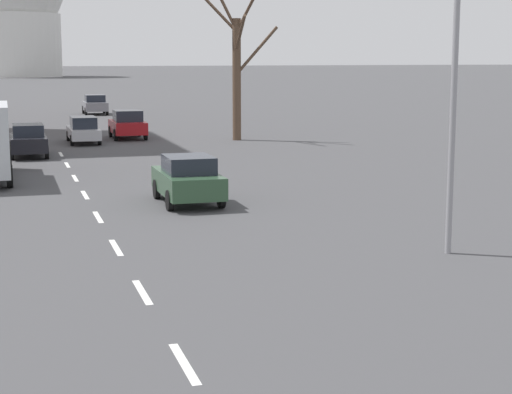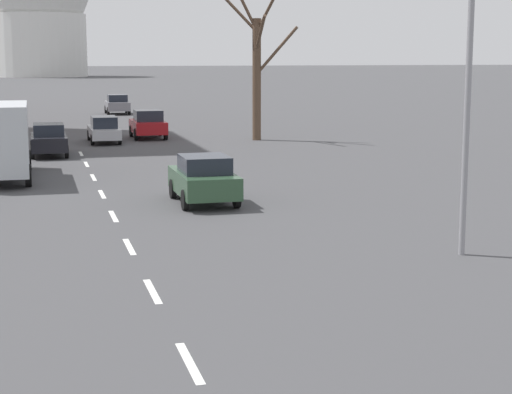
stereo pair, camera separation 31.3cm
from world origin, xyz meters
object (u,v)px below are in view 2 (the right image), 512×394
object	(u,v)px
sedan_near_right	(117,104)
sedan_far_left	(49,139)
street_lamp_right	(455,82)
sedan_near_left	(104,129)
sedan_mid_centre	(204,179)
sedan_far_right	(148,124)

from	to	relation	value
sedan_near_right	sedan_far_left	size ratio (longest dim) A/B	0.91
street_lamp_right	sedan_near_left	bearing A→B (deg)	101.20
street_lamp_right	sedan_near_right	size ratio (longest dim) A/B	1.86
sedan_near_left	sedan_mid_centre	world-z (taller)	sedan_mid_centre
sedan_mid_centre	sedan_far_right	xyz separation A→B (m)	(1.22, 23.69, 0.03)
sedan_far_left	street_lamp_right	bearing A→B (deg)	-69.42
sedan_near_right	sedan_far_left	bearing A→B (deg)	-101.90
street_lamp_right	sedan_mid_centre	distance (m)	10.89
sedan_mid_centre	sedan_far_right	bearing A→B (deg)	87.06
sedan_far_right	sedan_mid_centre	bearing A→B (deg)	-92.94
sedan_near_right	sedan_far_left	world-z (taller)	sedan_near_right
sedan_near_left	sedan_far_right	bearing A→B (deg)	34.03
sedan_mid_centre	street_lamp_right	bearing A→B (deg)	-63.90
street_lamp_right	sedan_far_right	world-z (taller)	street_lamp_right
sedan_near_left	street_lamp_right	bearing A→B (deg)	-78.80
sedan_near_left	sedan_near_right	xyz separation A→B (m)	(3.13, 24.27, 0.09)
sedan_near_left	sedan_far_left	bearing A→B (deg)	-118.39
street_lamp_right	sedan_near_left	world-z (taller)	street_lamp_right
street_lamp_right	sedan_mid_centre	bearing A→B (deg)	116.10
sedan_far_left	sedan_mid_centre	bearing A→B (deg)	-72.86
sedan_near_right	sedan_mid_centre	world-z (taller)	sedan_near_right
sedan_far_left	sedan_far_right	xyz separation A→B (m)	(6.08, 7.92, 0.05)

